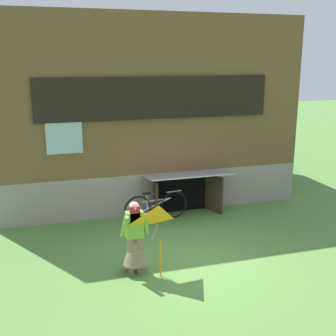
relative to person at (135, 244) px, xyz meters
name	(u,v)px	position (x,y,z in m)	size (l,w,h in m)	color
ground_plane	(194,259)	(1.33, 0.20, -0.63)	(60.00, 60.00, 0.00)	#56843D
log_house	(134,107)	(1.33, 5.96, 2.06)	(8.63, 6.65, 5.39)	gray
person	(135,244)	(0.00, 0.00, 0.00)	(0.60, 0.52, 1.52)	#7F6B51
kite	(159,223)	(0.37, -0.45, 0.58)	(0.76, 0.68, 1.50)	orange
bicycle_silver	(156,207)	(1.16, 2.64, -0.24)	(1.79, 0.25, 0.82)	black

